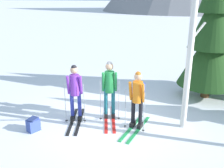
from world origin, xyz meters
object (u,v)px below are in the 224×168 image
birch_tree_tall (191,44)px  skier_in_green (109,87)px  skier_in_purple (75,90)px  backpack_on_snow_front (33,125)px  pine_tree_mid (212,33)px  skier_in_orange (138,97)px

birch_tree_tall → skier_in_green: bearing=-173.1°
skier_in_purple → birch_tree_tall: birch_tree_tall is taller
birch_tree_tall → backpack_on_snow_front: bearing=-154.3°
skier_in_green → birch_tree_tall: 2.56m
pine_tree_mid → skier_in_orange: bearing=-117.5°
pine_tree_mid → birch_tree_tall: (-0.45, -2.64, 0.03)m
skier_in_green → pine_tree_mid: bearing=48.1°
skier_in_green → birch_tree_tall: (2.16, 0.26, 1.36)m
skier_in_orange → skier_in_purple: bearing=-172.5°
skier_in_purple → skier_in_green: bearing=30.7°
skier_in_orange → birch_tree_tall: 1.96m
skier_in_green → skier_in_orange: 0.99m
pine_tree_mid → skier_in_purple: bearing=-135.5°
skier_in_orange → birch_tree_tall: birch_tree_tall is taller
skier_in_orange → pine_tree_mid: pine_tree_mid is taller
skier_in_purple → pine_tree_mid: pine_tree_mid is taller
pine_tree_mid → backpack_on_snow_front: pine_tree_mid is taller
skier_in_purple → backpack_on_snow_front: size_ratio=4.48×
backpack_on_snow_front → skier_in_green: bearing=43.8°
skier_in_green → skier_in_orange: skier_in_green is taller
skier_in_green → pine_tree_mid: size_ratio=0.35×
skier_in_orange → backpack_on_snow_front: 2.97m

